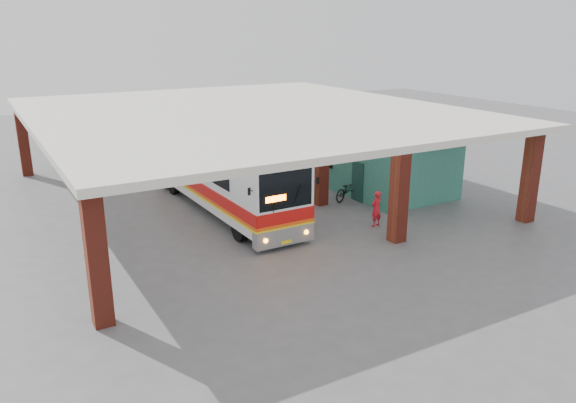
# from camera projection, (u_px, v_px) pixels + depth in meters

# --- Properties ---
(ground) EXTENTS (90.00, 90.00, 0.00)m
(ground) POSITION_uv_depth(u_px,v_px,m) (300.00, 232.00, 25.17)
(ground) COLOR #515154
(ground) RESTS_ON ground
(brick_columns) EXTENTS (20.10, 21.60, 4.35)m
(brick_columns) POSITION_uv_depth(u_px,v_px,m) (275.00, 159.00, 29.34)
(brick_columns) COLOR maroon
(brick_columns) RESTS_ON ground
(canopy_roof) EXTENTS (21.00, 23.00, 0.30)m
(canopy_roof) POSITION_uv_depth(u_px,v_px,m) (246.00, 112.00, 29.45)
(canopy_roof) COLOR silver
(canopy_roof) RESTS_ON brick_columns
(shop_building) EXTENTS (5.20, 8.20, 3.11)m
(shop_building) POSITION_uv_depth(u_px,v_px,m) (378.00, 161.00, 31.57)
(shop_building) COLOR #296657
(shop_building) RESTS_ON ground
(coach_bus) EXTENTS (2.92, 13.00, 3.77)m
(coach_bus) POSITION_uv_depth(u_px,v_px,m) (221.00, 173.00, 27.77)
(coach_bus) COLOR white
(coach_bus) RESTS_ON ground
(motorcycle) EXTENTS (2.31, 1.52, 1.15)m
(motorcycle) POSITION_uv_depth(u_px,v_px,m) (348.00, 189.00, 29.69)
(motorcycle) COLOR black
(motorcycle) RESTS_ON ground
(pedestrian) EXTENTS (0.67, 0.51, 1.67)m
(pedestrian) POSITION_uv_depth(u_px,v_px,m) (376.00, 209.00, 25.65)
(pedestrian) COLOR red
(pedestrian) RESTS_ON ground
(red_chair) EXTENTS (0.50, 0.50, 0.88)m
(red_chair) POSITION_uv_depth(u_px,v_px,m) (293.00, 168.00, 34.77)
(red_chair) COLOR red
(red_chair) RESTS_ON ground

